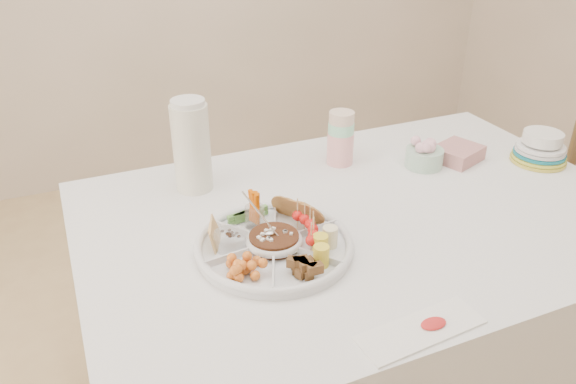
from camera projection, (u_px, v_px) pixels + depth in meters
name	position (u px, v px, depth m)	size (l,w,h in m)	color
dining_table	(357.00, 318.00, 1.72)	(1.52, 1.02, 0.76)	white
chair	(576.00, 219.00, 1.87)	(0.47, 0.47, 1.13)	brown
party_tray	(274.00, 243.00, 1.36)	(0.38, 0.38, 0.04)	silver
bean_dip	(274.00, 240.00, 1.36)	(0.12, 0.12, 0.04)	#3E250F
tortillas	(300.00, 212.00, 1.45)	(0.10, 0.10, 0.06)	#AA7147
carrot_cucumber	(249.00, 205.00, 1.44)	(0.10, 0.10, 0.09)	#CE5200
pita_raisins	(220.00, 236.00, 1.35)	(0.12, 0.12, 0.06)	tan
cherries	(244.00, 266.00, 1.25)	(0.10, 0.10, 0.04)	orange
granola_chunks	(302.00, 266.00, 1.25)	(0.09, 0.09, 0.04)	brown
banana_tomato	(328.00, 230.00, 1.34)	(0.12, 0.12, 0.10)	#D8D073
cup_stack	(341.00, 129.00, 1.75)	(0.08, 0.08, 0.23)	#B8D9AE
thermos	(191.00, 145.00, 1.59)	(0.11, 0.11, 0.28)	silver
flower_bowl	(425.00, 153.00, 1.76)	(0.12, 0.12, 0.09)	#85BFA5
napkin_stack	(458.00, 153.00, 1.81)	(0.14, 0.12, 0.05)	tan
plate_stack	(541.00, 146.00, 1.79)	(0.17, 0.17, 0.11)	#EFAD43
placemat	(421.00, 330.00, 1.12)	(0.27, 0.09, 0.01)	white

